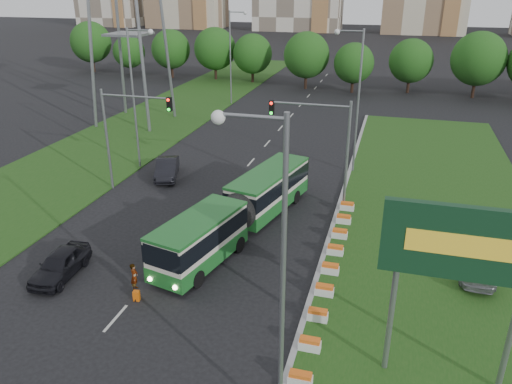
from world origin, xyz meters
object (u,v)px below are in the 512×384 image
(articulated_bus, at_px, (238,210))
(car_left_near, at_px, (60,264))
(traffic_mast_left, at_px, (124,125))
(pedestrian, at_px, (134,277))
(car_left_far, at_px, (167,168))
(traffic_mast_median, at_px, (325,137))
(car_median, at_px, (476,265))
(billboard, at_px, (463,252))
(shopping_trolley, at_px, (137,296))

(articulated_bus, bearing_deg, car_left_near, -122.76)
(traffic_mast_left, bearing_deg, pedestrian, -60.25)
(traffic_mast_left, xyz_separation_m, car_left_far, (1.59, 3.45, -4.55))
(car_left_near, bearing_deg, traffic_mast_median, 42.65)
(traffic_mast_left, height_order, car_median, traffic_mast_left)
(billboard, distance_m, shopping_trolley, 16.16)
(traffic_mast_left, bearing_deg, car_median, -13.91)
(car_left_far, bearing_deg, car_median, -41.52)
(articulated_bus, distance_m, car_left_near, 11.24)
(traffic_mast_left, bearing_deg, car_left_near, -78.84)
(traffic_mast_median, relative_size, shopping_trolley, 14.43)
(traffic_mast_median, height_order, car_left_far, traffic_mast_median)
(billboard, relative_size, car_left_far, 1.66)
(billboard, height_order, car_left_near, billboard)
(articulated_bus, height_order, car_median, articulated_bus)
(car_left_near, relative_size, pedestrian, 2.82)
(pedestrian, relative_size, shopping_trolley, 2.85)
(articulated_bus, bearing_deg, shopping_trolley, -94.70)
(car_left_near, xyz_separation_m, car_median, (22.52, 6.19, 0.07))
(traffic_mast_left, distance_m, car_left_near, 13.42)
(billboard, height_order, shopping_trolley, billboard)
(car_left_far, bearing_deg, car_left_near, -106.04)
(traffic_mast_left, distance_m, pedestrian, 15.04)
(traffic_mast_left, relative_size, shopping_trolley, 14.43)
(car_left_near, xyz_separation_m, car_left_far, (-0.85, 15.82, 0.04))
(car_left_near, distance_m, car_median, 23.36)
(billboard, xyz_separation_m, pedestrian, (-15.52, 2.56, -5.37))
(car_left_far, height_order, shopping_trolley, car_left_far)
(billboard, bearing_deg, traffic_mast_median, 115.03)
(billboard, bearing_deg, pedestrian, 170.62)
(car_left_far, bearing_deg, traffic_mast_median, -29.36)
(car_median, relative_size, shopping_trolley, 8.42)
(pedestrian, bearing_deg, traffic_mast_left, 16.89)
(articulated_bus, bearing_deg, car_median, 6.85)
(articulated_bus, xyz_separation_m, car_left_near, (-8.06, -7.79, -0.88))
(traffic_mast_left, relative_size, pedestrian, 5.07)
(car_left_near, relative_size, car_median, 0.95)
(pedestrian, bearing_deg, shopping_trolley, -160.98)
(car_left_near, bearing_deg, traffic_mast_left, 97.38)
(traffic_mast_median, distance_m, car_median, 12.97)
(car_left_near, height_order, pedestrian, pedestrian)
(car_left_near, bearing_deg, pedestrian, -4.68)
(traffic_mast_median, bearing_deg, billboard, -64.97)
(pedestrian, bearing_deg, billboard, -112.24)
(articulated_bus, bearing_deg, pedestrian, -100.09)
(pedestrian, bearing_deg, car_median, -83.54)
(articulated_bus, relative_size, shopping_trolley, 29.28)
(traffic_mast_median, relative_size, pedestrian, 5.07)
(billboard, relative_size, traffic_mast_median, 1.00)
(car_left_near, bearing_deg, articulated_bus, 40.27)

